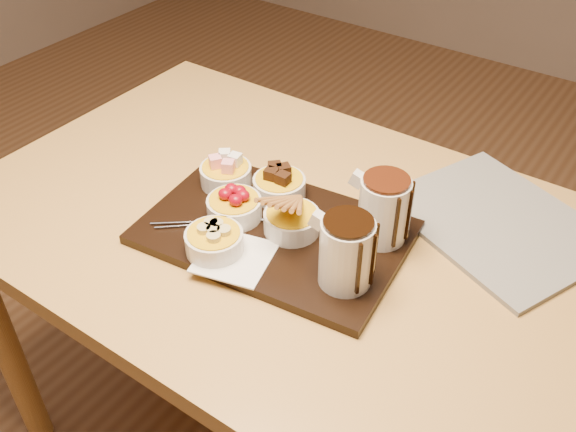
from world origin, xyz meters
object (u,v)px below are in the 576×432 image
Objects in this scene: pitcher_dark_chocolate at (346,253)px; newspaper at (498,222)px; pitcher_milk_chocolate at (383,210)px; serving_board at (274,232)px; dining_table at (282,257)px; bowl_strawberries at (234,208)px.

pitcher_dark_chocolate is 0.33× the size of newspaper.
pitcher_milk_chocolate is (-0.00, 0.13, 0.00)m from pitcher_dark_chocolate.
pitcher_milk_chocolate reaches higher than serving_board.
pitcher_milk_chocolate is (0.17, 0.09, 0.07)m from serving_board.
pitcher_milk_chocolate is at bearing -108.14° from newspaper.
newspaper is (0.34, 0.21, 0.10)m from dining_table.
pitcher_dark_chocolate reaches higher than dining_table.
bowl_strawberries is 0.84× the size of pitcher_dark_chocolate.
bowl_strawberries is 0.48m from newspaper.
newspaper is (0.32, 0.26, -0.00)m from serving_board.
pitcher_milk_chocolate reaches higher than dining_table.
bowl_strawberries is 0.28× the size of newspaper.
pitcher_dark_chocolate reaches higher than bowl_strawberries.
bowl_strawberries is (-0.06, -0.06, 0.14)m from dining_table.
serving_board reaches higher than dining_table.
serving_board is at bearing 9.93° from bowl_strawberries.
dining_table is 12.00× the size of bowl_strawberries.
dining_table is at bearing -174.29° from pitcher_milk_chocolate.
bowl_strawberries reaches higher than dining_table.
bowl_strawberries is at bearing -133.22° from dining_table.
pitcher_dark_chocolate is at bearing -6.30° from bowl_strawberries.
dining_table is 2.61× the size of serving_board.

